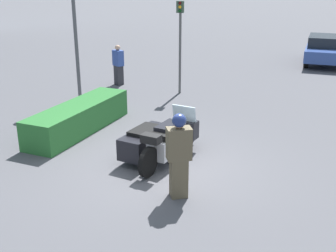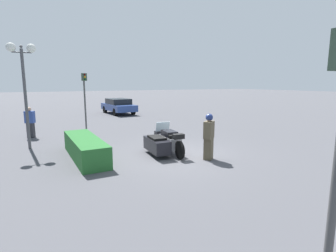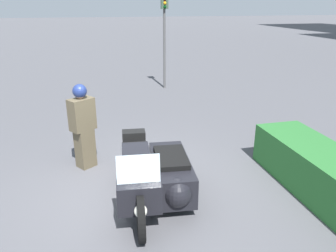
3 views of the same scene
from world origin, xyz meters
name	(u,v)px [view 1 (image 1 of 3)]	position (x,y,z in m)	size (l,w,h in m)	color
ground_plane	(162,166)	(0.00, 0.00, 0.00)	(160.00, 160.00, 0.00)	#4C4C51
police_motorcycle	(160,139)	(0.43, 0.25, 0.48)	(2.60, 1.37, 1.17)	black
officer_rider	(179,154)	(-1.12, -0.86, 0.90)	(0.50, 0.54, 1.70)	brown
hedge_bush_curbside	(79,118)	(1.25, 3.08, 0.39)	(3.79, 0.96, 0.77)	#28662D
traffic_light_near	(180,34)	(6.12, 2.02, 2.18)	(0.22, 0.29, 3.30)	#4C4C4C
parked_car_background	(326,49)	(14.27, -2.51, 0.73)	(4.43, 2.09, 1.37)	#2D478C
pedestrian_bystander	(118,65)	(6.42, 4.77, 0.79)	(0.45, 0.52, 1.58)	#2D2D33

